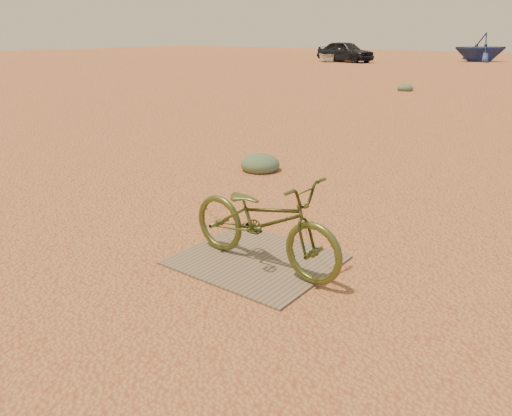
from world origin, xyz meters
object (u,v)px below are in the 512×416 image
Objects in this scene: boat_near_left at (333,55)px; bicycle at (264,221)px; car at (345,51)px; boat_far_left at (481,47)px; plywood_board at (256,260)px.

bicycle is at bearing -69.97° from boat_near_left.
boat_far_left reaches higher than car.
bicycle is 0.37× the size of boat_near_left.
car is (-16.05, 32.47, 0.29)m from bicycle.
boat_near_left reaches higher than bicycle.
boat_far_left is at bearing 101.23° from plywood_board.
car is 10.64m from boat_far_left.
boat_far_left is (-7.80, 39.30, 1.07)m from plywood_board.
boat_far_left is at bearing 25.67° from boat_near_left.
boat_far_left is at bearing 13.91° from bicycle.
boat_far_left reaches higher than bicycle.
boat_near_left is (-17.42, 33.11, 0.00)m from bicycle.
boat_near_left is (-1.37, 0.64, -0.28)m from car.
plywood_board is 0.32× the size of boat_near_left.
boat_far_left is (-7.94, 39.36, 0.59)m from bicycle.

